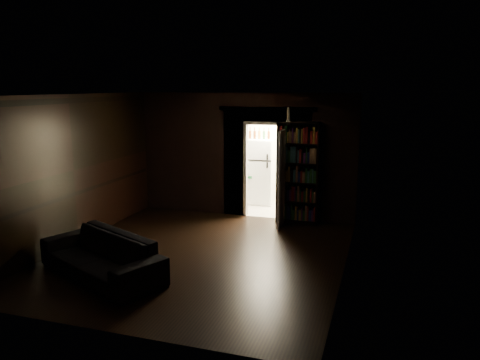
{
  "coord_description": "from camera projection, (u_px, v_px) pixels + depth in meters",
  "views": [
    {
      "loc": [
        3.04,
        -7.24,
        2.94
      ],
      "look_at": [
        0.47,
        0.9,
        1.22
      ],
      "focal_mm": 35.0,
      "sensor_mm": 36.0,
      "label": 1
    }
  ],
  "objects": [
    {
      "name": "room_walls",
      "position": [
        219.0,
        153.0,
        8.92
      ],
      "size": [
        5.02,
        5.61,
        2.84
      ],
      "color": "black",
      "rests_on": "ground"
    },
    {
      "name": "ground",
      "position": [
        199.0,
        256.0,
        8.25
      ],
      "size": [
        5.5,
        5.5,
        0.0
      ],
      "primitive_type": "plane",
      "color": "black",
      "rests_on": "ground"
    },
    {
      "name": "refrigerator",
      "position": [
        260.0,
        171.0,
        11.85
      ],
      "size": [
        0.92,
        0.88,
        1.65
      ],
      "primitive_type": "cube",
      "rotation": [
        0.0,
        0.0,
        -0.32
      ],
      "color": "white",
      "rests_on": "ground"
    },
    {
      "name": "bottles",
      "position": [
        259.0,
        133.0,
        11.56
      ],
      "size": [
        0.71,
        0.25,
        0.29
      ],
      "primitive_type": "cube",
      "rotation": [
        0.0,
        0.0,
        0.24
      ],
      "color": "black",
      "rests_on": "refrigerator"
    },
    {
      "name": "door",
      "position": [
        283.0,
        178.0,
        9.91
      ],
      "size": [
        0.06,
        0.85,
        2.05
      ],
      "primitive_type": "cube",
      "rotation": [
        0.0,
        0.0,
        1.58
      ],
      "color": "white",
      "rests_on": "ground"
    },
    {
      "name": "figurine",
      "position": [
        288.0,
        114.0,
        9.85
      ],
      "size": [
        0.11,
        0.11,
        0.3
      ],
      "primitive_type": "cube",
      "rotation": [
        0.0,
        0.0,
        0.09
      ],
      "color": "silver",
      "rests_on": "bookshelf"
    },
    {
      "name": "kitchen_alcove",
      "position": [
        277.0,
        158.0,
        11.48
      ],
      "size": [
        2.2,
        1.8,
        2.6
      ],
      "color": "beige",
      "rests_on": "ground"
    },
    {
      "name": "sofa",
      "position": [
        101.0,
        249.0,
        7.3
      ],
      "size": [
        2.49,
        1.85,
        0.88
      ],
      "primitive_type": "imported",
      "rotation": [
        0.0,
        0.0,
        -0.43
      ],
      "color": "black",
      "rests_on": "ground"
    },
    {
      "name": "bookshelf",
      "position": [
        298.0,
        173.0,
        10.08
      ],
      "size": [
        0.91,
        0.35,
        2.2
      ],
      "primitive_type": "cube",
      "rotation": [
        0.0,
        0.0,
        -0.03
      ],
      "color": "black",
      "rests_on": "ground"
    }
  ]
}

